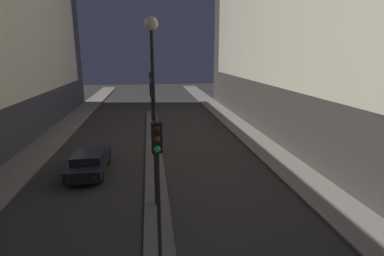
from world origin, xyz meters
name	(u,v)px	position (x,y,z in m)	size (l,w,h in m)	color
median_strip	(154,151)	(0.00, 16.25, 0.06)	(1.17, 30.50, 0.13)	#56544F
traffic_light_near	(158,167)	(0.00, 3.45, 3.78)	(0.32, 0.42, 5.02)	black
traffic_light_mid	(152,103)	(0.00, 15.25, 3.78)	(0.32, 0.42, 5.02)	black
traffic_light_far	(151,85)	(0.00, 26.72, 3.78)	(0.32, 0.42, 5.02)	black
street_lamp	(153,77)	(0.00, 8.06, 6.08)	(0.57, 0.57, 8.41)	black
car_left_lane	(90,162)	(-3.86, 12.62, 0.73)	(1.93, 4.71, 1.40)	black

